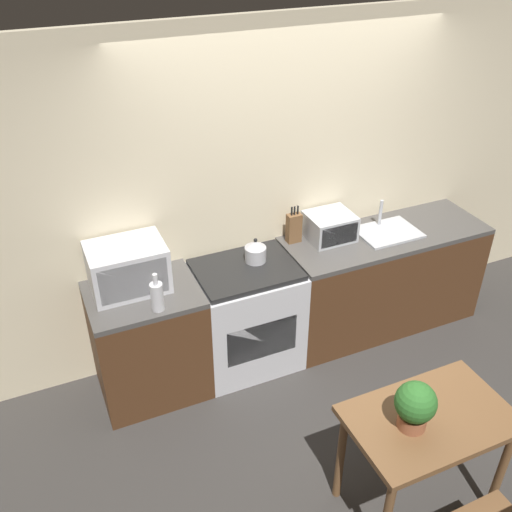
# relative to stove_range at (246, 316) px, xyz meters

# --- Properties ---
(ground_plane) EXTENTS (16.00, 16.00, 0.00)m
(ground_plane) POSITION_rel_stove_range_xyz_m (0.47, -0.64, -0.45)
(ground_plane) COLOR #33302D
(wall_back) EXTENTS (10.00, 0.06, 2.60)m
(wall_back) POSITION_rel_stove_range_xyz_m (0.47, 0.34, 0.85)
(wall_back) COLOR beige
(wall_back) RESTS_ON ground_plane
(counter_left_run) EXTENTS (0.78, 0.62, 0.90)m
(counter_left_run) POSITION_rel_stove_range_xyz_m (-0.78, 0.00, 0.00)
(counter_left_run) COLOR #4C2D19
(counter_left_run) RESTS_ON ground_plane
(counter_right_run) EXTENTS (1.72, 0.62, 0.90)m
(counter_right_run) POSITION_rel_stove_range_xyz_m (1.25, 0.00, 0.00)
(counter_right_run) COLOR #4C2D19
(counter_right_run) RESTS_ON ground_plane
(stove_range) EXTENTS (0.78, 0.62, 0.90)m
(stove_range) POSITION_rel_stove_range_xyz_m (0.00, 0.00, 0.00)
(stove_range) COLOR silver
(stove_range) RESTS_ON ground_plane
(kettle) EXTENTS (0.16, 0.16, 0.19)m
(kettle) POSITION_rel_stove_range_xyz_m (0.11, 0.06, 0.54)
(kettle) COLOR #B7B7BC
(kettle) RESTS_ON stove_range
(microwave) EXTENTS (0.52, 0.38, 0.34)m
(microwave) POSITION_rel_stove_range_xyz_m (-0.84, 0.10, 0.62)
(microwave) COLOR silver
(microwave) RESTS_ON counter_left_run
(bottle) EXTENTS (0.09, 0.09, 0.28)m
(bottle) POSITION_rel_stove_range_xyz_m (-0.73, -0.22, 0.56)
(bottle) COLOR silver
(bottle) RESTS_ON counter_left_run
(knife_block) EXTENTS (0.11, 0.07, 0.31)m
(knife_block) POSITION_rel_stove_range_xyz_m (0.50, 0.20, 0.58)
(knife_block) COLOR brown
(knife_block) RESTS_ON counter_right_run
(toaster_oven) EXTENTS (0.36, 0.32, 0.21)m
(toaster_oven) POSITION_rel_stove_range_xyz_m (0.78, 0.13, 0.56)
(toaster_oven) COLOR #ADAFB5
(toaster_oven) RESTS_ON counter_right_run
(sink_basin) EXTENTS (0.49, 0.37, 0.24)m
(sink_basin) POSITION_rel_stove_range_xyz_m (1.26, 0.01, 0.47)
(sink_basin) COLOR #ADAFB5
(sink_basin) RESTS_ON counter_right_run
(dining_table) EXTENTS (0.93, 0.59, 0.77)m
(dining_table) POSITION_rel_stove_range_xyz_m (0.44, -1.62, 0.21)
(dining_table) COLOR brown
(dining_table) RESTS_ON ground_plane
(potted_plant) EXTENTS (0.23, 0.23, 0.30)m
(potted_plant) POSITION_rel_stove_range_xyz_m (0.30, -1.63, 0.49)
(potted_plant) COLOR #9E5B3D
(potted_plant) RESTS_ON dining_table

